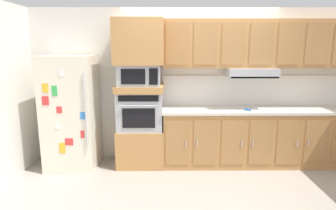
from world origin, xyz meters
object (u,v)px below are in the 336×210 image
microwave (140,75)px  refrigerator (71,112)px  screwdriver (248,110)px  built_in_oven (140,110)px

microwave → refrigerator: bearing=-176.4°
screwdriver → built_in_oven: bearing=175.6°
refrigerator → microwave: (1.07, 0.07, 0.58)m
refrigerator → built_in_oven: bearing=3.6°
built_in_oven → screwdriver: (1.68, -0.13, 0.03)m
refrigerator → built_in_oven: refrigerator is taller
refrigerator → screwdriver: size_ratio=10.43×
refrigerator → screwdriver: bearing=-1.3°
built_in_oven → microwave: bearing=-0.8°
built_in_oven → microwave: (0.00, -0.00, 0.56)m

